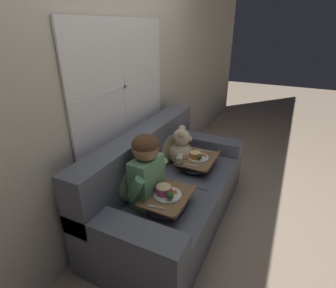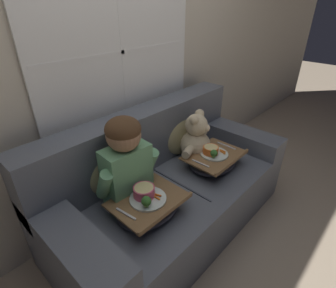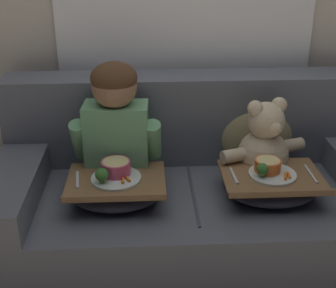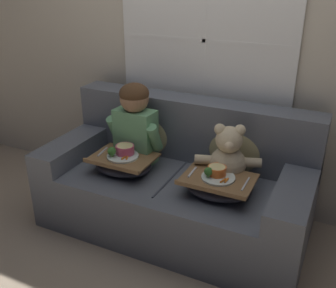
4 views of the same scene
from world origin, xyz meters
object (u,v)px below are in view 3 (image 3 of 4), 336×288
(throw_pillow_behind_teddy, at_px, (256,128))
(throw_pillow_behind_child, at_px, (119,131))
(teddy_bear, at_px, (264,146))
(lap_tray_child, at_px, (116,188))
(couch, at_px, (190,199))
(lap_tray_teddy, at_px, (271,185))
(child_figure, at_px, (116,119))

(throw_pillow_behind_teddy, bearing_deg, throw_pillow_behind_child, 180.00)
(throw_pillow_behind_child, xyz_separation_m, teddy_bear, (0.69, -0.17, -0.02))
(throw_pillow_behind_teddy, xyz_separation_m, lap_tray_child, (-0.69, -0.34, -0.13))
(couch, distance_m, lap_tray_teddy, 0.42)
(teddy_bear, bearing_deg, couch, -178.00)
(throw_pillow_behind_teddy, xyz_separation_m, teddy_bear, (0.00, -0.17, -0.02))
(couch, height_order, teddy_bear, couch)
(teddy_bear, bearing_deg, throw_pillow_behind_child, 166.46)
(teddy_bear, bearing_deg, lap_tray_teddy, -91.02)
(couch, bearing_deg, child_figure, 177.29)
(throw_pillow_behind_teddy, relative_size, teddy_bear, 0.95)
(couch, bearing_deg, lap_tray_child, -154.58)
(throw_pillow_behind_teddy, xyz_separation_m, lap_tray_teddy, (-0.00, -0.34, -0.13))
(throw_pillow_behind_teddy, bearing_deg, couch, -152.63)
(lap_tray_child, bearing_deg, lap_tray_teddy, -0.06)
(throw_pillow_behind_child, relative_size, teddy_bear, 0.98)
(child_figure, distance_m, teddy_bear, 0.71)
(child_figure, relative_size, teddy_bear, 1.36)
(couch, xyz_separation_m, throw_pillow_behind_teddy, (0.35, 0.18, 0.30))
(couch, height_order, throw_pillow_behind_child, couch)
(couch, distance_m, child_figure, 0.55)
(throw_pillow_behind_teddy, height_order, lap_tray_child, throw_pillow_behind_teddy)
(throw_pillow_behind_teddy, distance_m, child_figure, 0.72)
(lap_tray_teddy, bearing_deg, throw_pillow_behind_teddy, 89.76)
(couch, height_order, lap_tray_child, couch)
(throw_pillow_behind_child, height_order, throw_pillow_behind_teddy, throw_pillow_behind_child)
(teddy_bear, bearing_deg, child_figure, 179.65)
(lap_tray_child, relative_size, lap_tray_teddy, 0.97)
(couch, distance_m, lap_tray_child, 0.42)
(throw_pillow_behind_child, distance_m, lap_tray_child, 0.37)
(throw_pillow_behind_teddy, xyz_separation_m, child_figure, (-0.69, -0.16, 0.13))
(couch, height_order, throw_pillow_behind_teddy, couch)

